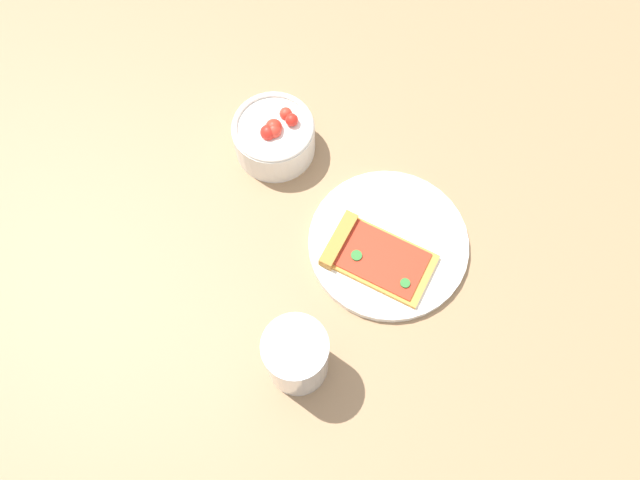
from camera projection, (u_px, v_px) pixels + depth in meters
ground_plane at (404, 245)px, 0.89m from camera, size 2.40×2.40×0.00m
plate at (388, 244)px, 0.88m from camera, size 0.23×0.23×0.01m
pizza_slice_main at (371, 255)px, 0.86m from camera, size 0.17×0.15×0.02m
salad_bowl at (274, 136)px, 0.92m from camera, size 0.12×0.12×0.08m
soda_glass at (297, 357)px, 0.77m from camera, size 0.08×0.08×0.12m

